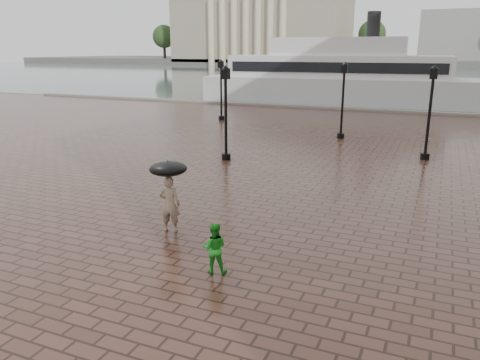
% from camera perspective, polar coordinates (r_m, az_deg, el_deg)
% --- Properties ---
extents(ground, '(300.00, 300.00, 0.00)m').
position_cam_1_polar(ground, '(12.17, 4.09, -10.03)').
color(ground, '#3C241B').
rests_on(ground, ground).
extents(harbour_water, '(240.00, 240.00, 0.00)m').
position_cam_1_polar(harbour_water, '(102.57, 21.83, 11.67)').
color(harbour_water, '#424D50').
rests_on(harbour_water, ground).
extents(quay_edge, '(80.00, 0.60, 0.30)m').
position_cam_1_polar(quay_edge, '(42.85, 18.62, 7.82)').
color(quay_edge, slate).
rests_on(quay_edge, ground).
extents(far_shore, '(300.00, 60.00, 2.00)m').
position_cam_1_polar(far_shore, '(170.47, 22.80, 13.09)').
color(far_shore, '#4C4C47').
rests_on(far_shore, ground).
extents(museum, '(57.00, 32.50, 26.00)m').
position_cam_1_polar(museum, '(165.90, 2.83, 18.67)').
color(museum, gray).
rests_on(museum, ground).
extents(far_trees, '(188.00, 8.00, 13.50)m').
position_cam_1_polar(far_trees, '(148.48, 22.95, 16.12)').
color(far_trees, '#2D2119').
rests_on(far_trees, ground).
extents(street_lamps, '(21.44, 14.44, 4.40)m').
position_cam_1_polar(street_lamps, '(28.60, 13.05, 9.38)').
color(street_lamps, black).
rests_on(street_lamps, ground).
extents(adult_pedestrian, '(0.71, 0.55, 1.71)m').
position_cam_1_polar(adult_pedestrian, '(13.96, -8.57, -2.93)').
color(adult_pedestrian, gray).
rests_on(adult_pedestrian, ground).
extents(child_pedestrian, '(0.74, 0.65, 1.27)m').
position_cam_1_polar(child_pedestrian, '(11.44, -3.15, -8.27)').
color(child_pedestrian, '#1C9B21').
rests_on(child_pedestrian, ground).
extents(ferry_near, '(26.68, 7.66, 8.66)m').
position_cam_1_polar(ferry_near, '(48.49, 11.75, 12.22)').
color(ferry_near, silver).
rests_on(ferry_near, ground).
extents(umbrella, '(1.10, 1.10, 1.15)m').
position_cam_1_polar(umbrella, '(13.66, -8.76, 1.36)').
color(umbrella, black).
rests_on(umbrella, ground).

